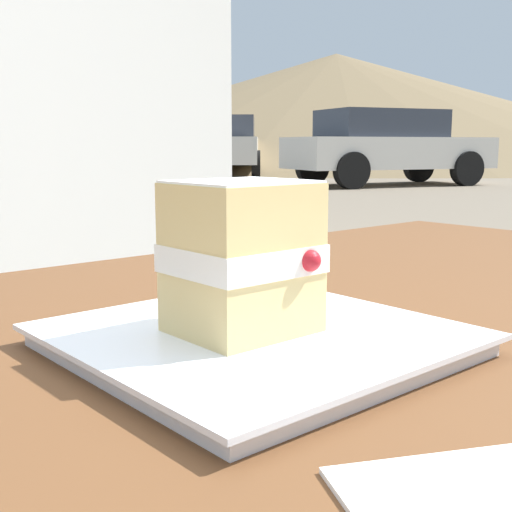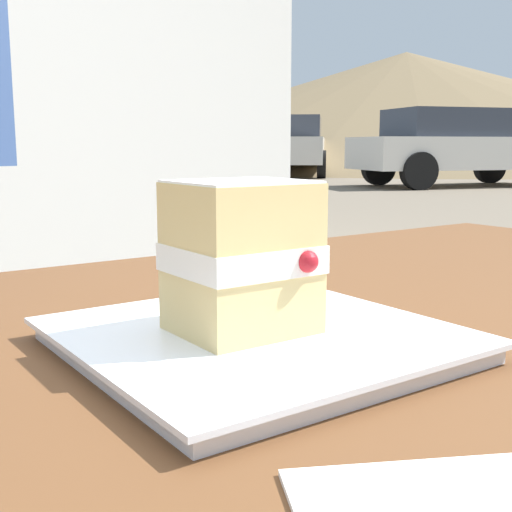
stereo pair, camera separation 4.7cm
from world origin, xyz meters
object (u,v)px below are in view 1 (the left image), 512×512
at_px(patio_table, 225,462).
at_px(cake_slice, 242,257).
at_px(dessert_plate, 256,339).
at_px(parked_car_far, 228,144).
at_px(parked_car_near, 387,146).
at_px(dessert_fork, 204,281).

height_order(patio_table, cake_slice, cake_slice).
relative_size(dessert_plate, cake_slice, 2.39).
bearing_deg(parked_car_far, cake_slice, 51.54).
bearing_deg(dessert_plate, patio_table, -43.46).
xyz_separation_m(patio_table, parked_car_far, (-11.15, -14.01, 0.25)).
height_order(dessert_plate, cake_slice, cake_slice).
distance_m(cake_slice, parked_car_near, 13.67).
xyz_separation_m(dessert_plate, dessert_fork, (-0.11, -0.21, -0.00)).
distance_m(dessert_plate, parked_car_far, 17.91).
relative_size(dessert_fork, parked_car_far, 0.04).
bearing_deg(parked_car_far, dessert_fork, 51.42).
relative_size(parked_car_near, parked_car_far, 1.04).
xyz_separation_m(dessert_fork, parked_car_near, (-10.72, -8.13, 0.13)).
relative_size(cake_slice, dessert_fork, 0.63).
bearing_deg(parked_car_far, parked_car_near, 86.93).
bearing_deg(parked_car_far, dessert_plate, 51.57).
height_order(dessert_plate, parked_car_near, parked_car_near).
bearing_deg(patio_table, parked_car_near, -142.48).
bearing_deg(patio_table, parked_car_far, -128.51).
distance_m(patio_table, parked_car_near, 13.67).
xyz_separation_m(cake_slice, parked_car_near, (-10.83, -8.34, 0.06)).
xyz_separation_m(patio_table, dessert_fork, (-0.12, -0.19, 0.09)).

